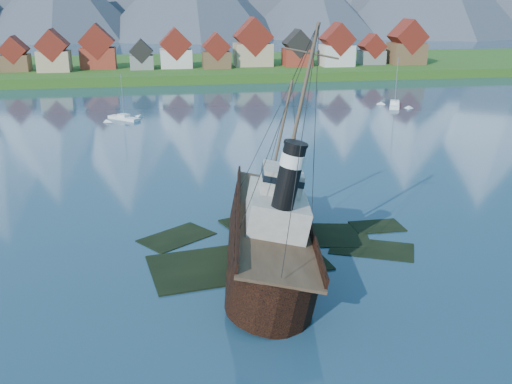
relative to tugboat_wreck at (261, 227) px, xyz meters
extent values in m
plane|color=#1B374B|center=(0.33, 0.26, -3.25)|extent=(1400.00, 1400.00, 0.00)
cube|color=black|center=(-2.67, -1.74, -3.57)|extent=(19.08, 11.42, 1.00)
cube|color=black|center=(6.33, 4.26, -3.63)|extent=(15.15, 9.76, 1.00)
cube|color=black|center=(2.33, 9.26, -3.53)|extent=(11.45, 9.06, 1.00)
cube|color=black|center=(12.33, -0.74, -3.67)|extent=(10.27, 8.34, 1.00)
cube|color=black|center=(-8.67, 6.26, -3.65)|extent=(9.42, 8.68, 1.00)
cube|color=black|center=(15.33, 5.26, -3.60)|extent=(6.00, 4.00, 1.00)
cube|color=#1F4012|center=(0.33, 170.26, -3.25)|extent=(600.00, 80.00, 3.20)
cube|color=#3F3D38|center=(0.33, 132.26, -3.25)|extent=(600.00, 2.50, 2.00)
cube|color=brown|center=(-55.67, 153.26, 2.50)|extent=(9.00, 8.00, 5.50)
cube|color=maroon|center=(-55.67, 153.26, 6.87)|extent=(9.16, 8.16, 9.16)
cube|color=tan|center=(-42.67, 150.26, 3.15)|extent=(10.50, 9.00, 6.80)
cube|color=maroon|center=(-42.67, 150.26, 8.44)|extent=(10.69, 9.18, 10.69)
cube|color=maroon|center=(-28.67, 156.26, 3.35)|extent=(12.00, 8.50, 7.20)
cube|color=maroon|center=(-28.67, 156.26, 9.11)|extent=(12.22, 8.67, 12.22)
cube|color=slate|center=(-13.67, 151.26, 2.15)|extent=(8.00, 7.00, 4.80)
cube|color=black|center=(-13.67, 151.26, 5.99)|extent=(8.15, 7.14, 8.15)
cube|color=beige|center=(-1.67, 154.26, 2.95)|extent=(11.00, 9.50, 6.40)
cube|color=maroon|center=(-1.67, 154.26, 8.13)|extent=(11.20, 9.69, 11.20)
cube|color=brown|center=(12.33, 150.26, 2.65)|extent=(9.50, 8.00, 5.80)
cube|color=maroon|center=(12.33, 150.26, 7.26)|extent=(9.67, 8.16, 9.67)
cube|color=tan|center=(26.33, 155.26, 3.75)|extent=(13.50, 10.00, 8.00)
cube|color=maroon|center=(26.33, 155.26, 10.18)|extent=(13.75, 10.20, 13.75)
cube|color=maroon|center=(42.33, 152.26, 2.85)|extent=(10.00, 8.50, 6.20)
cube|color=black|center=(42.33, 152.26, 7.75)|extent=(10.18, 8.67, 10.18)
cube|color=beige|center=(56.33, 149.26, 3.50)|extent=(11.50, 9.00, 7.50)
cube|color=maroon|center=(56.33, 149.26, 9.32)|extent=(11.71, 9.18, 11.71)
cube|color=slate|center=(71.33, 153.26, 2.25)|extent=(9.00, 7.50, 5.00)
cube|color=maroon|center=(71.33, 153.26, 6.37)|extent=(9.16, 7.65, 9.16)
cube|color=brown|center=(84.33, 151.26, 3.65)|extent=(12.50, 10.00, 7.80)
cube|color=maroon|center=(84.33, 151.26, 9.80)|extent=(12.73, 10.20, 12.73)
cone|color=#2D333D|center=(110.33, 373.26, 19.75)|extent=(110.00, 110.00, 50.00)
cube|color=black|center=(0.00, -1.63, -0.82)|extent=(7.62, 21.93, 4.57)
cone|color=black|center=(0.00, 12.60, -0.82)|extent=(7.62, 7.62, 7.62)
cylinder|color=black|center=(0.00, -12.60, -0.82)|extent=(7.62, 7.62, 4.57)
cube|color=#4C3826|center=(0.00, -1.63, 1.57)|extent=(7.46, 28.94, 0.27)
cube|color=black|center=(-3.66, -1.63, 2.06)|extent=(0.22, 28.02, 0.98)
cube|color=black|center=(3.66, -1.63, 2.06)|extent=(0.22, 28.02, 0.98)
cube|color=#ADA89E|center=(0.00, -3.27, 3.21)|extent=(5.66, 9.25, 3.26)
cube|color=#ADA89E|center=(0.00, -2.18, 6.03)|extent=(3.92, 4.35, 2.39)
cylinder|color=black|center=(0.00, -6.86, 7.88)|extent=(2.07, 2.07, 6.09)
cylinder|color=silver|center=(0.00, -6.86, 9.41)|extent=(2.18, 2.18, 1.20)
cylinder|color=#473828|center=(0.00, 7.07, 8.21)|extent=(0.30, 0.30, 13.05)
cylinder|color=#473828|center=(0.00, -4.35, 14.30)|extent=(0.35, 0.35, 14.14)
cube|color=silver|center=(-17.30, 77.06, -3.16)|extent=(7.50, 7.28, 1.12)
cube|color=silver|center=(-17.30, 77.06, -2.28)|extent=(2.97, 2.95, 0.65)
cylinder|color=gray|center=(-17.30, 77.06, 2.23)|extent=(0.13, 0.13, 9.67)
cube|color=silver|center=(50.43, 81.95, -3.14)|extent=(6.02, 9.63, 1.34)
cube|color=silver|center=(50.43, 81.95, -2.08)|extent=(2.99, 3.27, 0.78)
cylinder|color=gray|center=(50.43, 81.95, 3.33)|extent=(0.16, 0.16, 11.60)
camera|label=1|loc=(-10.41, -54.96, 22.77)|focal=40.00mm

